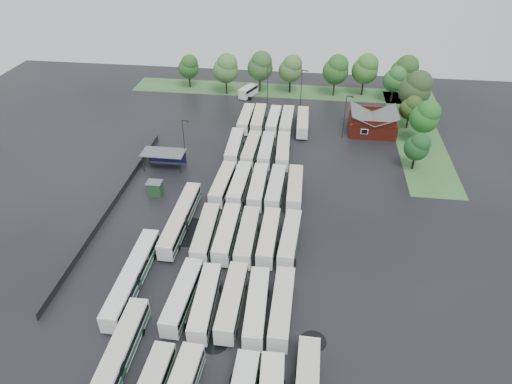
# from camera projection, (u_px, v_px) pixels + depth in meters

# --- Properties ---
(ground) EXTENTS (160.00, 160.00, 0.00)m
(ground) POSITION_uv_depth(u_px,v_px,m) (233.00, 248.00, 69.52)
(ground) COLOR black
(ground) RESTS_ON ground
(brick_building) EXTENTS (10.07, 8.60, 5.39)m
(brick_building) POSITION_uv_depth(u_px,v_px,m) (372.00, 125.00, 101.03)
(brick_building) COLOR maroon
(brick_building) RESTS_ON ground
(wash_shed) EXTENTS (8.20, 4.20, 3.58)m
(wash_shed) POSITION_uv_depth(u_px,v_px,m) (164.00, 154.00, 87.79)
(wash_shed) COLOR #2D2D30
(wash_shed) RESTS_ON ground
(utility_hut) EXTENTS (2.70, 2.20, 2.62)m
(utility_hut) POSITION_uv_depth(u_px,v_px,m) (155.00, 188.00, 80.87)
(utility_hut) COLOR #1B3D20
(utility_hut) RESTS_ON ground
(grass_strip_north) EXTENTS (80.00, 10.00, 0.01)m
(grass_strip_north) POSITION_uv_depth(u_px,v_px,m) (281.00, 91.00, 122.53)
(grass_strip_north) COLOR #36632E
(grass_strip_north) RESTS_ON ground
(grass_strip_east) EXTENTS (10.00, 50.00, 0.01)m
(grass_strip_east) POSITION_uv_depth(u_px,v_px,m) (417.00, 135.00, 101.02)
(grass_strip_east) COLOR #36632E
(grass_strip_east) RESTS_ON ground
(west_fence) EXTENTS (0.10, 50.00, 1.20)m
(west_fence) POSITION_uv_depth(u_px,v_px,m) (113.00, 204.00, 78.14)
(west_fence) COLOR #2D2D30
(west_fence) RESTS_ON ground
(bus_r1c0) EXTENTS (2.93, 11.74, 3.24)m
(bus_r1c0) POSITION_uv_depth(u_px,v_px,m) (183.00, 296.00, 59.09)
(bus_r1c0) COLOR silver
(bus_r1c0) RESTS_ON ground
(bus_r1c1) EXTENTS (2.90, 11.68, 3.23)m
(bus_r1c1) POSITION_uv_depth(u_px,v_px,m) (205.00, 302.00, 58.26)
(bus_r1c1) COLOR silver
(bus_r1c1) RESTS_ON ground
(bus_r1c2) EXTENTS (2.54, 11.75, 3.27)m
(bus_r1c2) POSITION_uv_depth(u_px,v_px,m) (232.00, 301.00, 58.34)
(bus_r1c2) COLOR silver
(bus_r1c2) RESTS_ON ground
(bus_r1c3) EXTENTS (2.90, 11.76, 3.25)m
(bus_r1c3) POSITION_uv_depth(u_px,v_px,m) (257.00, 307.00, 57.57)
(bus_r1c3) COLOR silver
(bus_r1c3) RESTS_ON ground
(bus_r1c4) EXTENTS (2.61, 11.84, 3.29)m
(bus_r1c4) POSITION_uv_depth(u_px,v_px,m) (282.00, 307.00, 57.49)
(bus_r1c4) COLOR silver
(bus_r1c4) RESTS_ON ground
(bus_r2c0) EXTENTS (2.95, 12.05, 3.33)m
(bus_r2c0) POSITION_uv_depth(u_px,v_px,m) (206.00, 233.00, 69.67)
(bus_r2c0) COLOR silver
(bus_r2c0) RESTS_ON ground
(bus_r2c1) EXTENTS (2.66, 12.08, 3.36)m
(bus_r2c1) POSITION_uv_depth(u_px,v_px,m) (227.00, 233.00, 69.60)
(bus_r2c1) COLOR silver
(bus_r2c1) RESTS_ON ground
(bus_r2c2) EXTENTS (2.65, 11.94, 3.32)m
(bus_r2c2) POSITION_uv_depth(u_px,v_px,m) (247.00, 236.00, 69.03)
(bus_r2c2) COLOR silver
(bus_r2c2) RESTS_ON ground
(bus_r2c3) EXTENTS (2.61, 11.66, 3.24)m
(bus_r2c3) POSITION_uv_depth(u_px,v_px,m) (269.00, 237.00, 68.99)
(bus_r2c3) COLOR silver
(bus_r2c3) RESTS_ON ground
(bus_r2c4) EXTENTS (3.00, 11.54, 3.18)m
(bus_r2c4) POSITION_uv_depth(u_px,v_px,m) (290.00, 239.00, 68.71)
(bus_r2c4) COLOR silver
(bus_r2c4) RESTS_ON ground
(bus_r3c0) EXTENTS (2.95, 11.76, 3.25)m
(bus_r3c0) POSITION_uv_depth(u_px,v_px,m) (223.00, 184.00, 81.25)
(bus_r3c0) COLOR silver
(bus_r3c0) RESTS_ON ground
(bus_r3c1) EXTENTS (2.85, 12.04, 3.33)m
(bus_r3c1) POSITION_uv_depth(u_px,v_px,m) (240.00, 185.00, 80.84)
(bus_r3c1) COLOR silver
(bus_r3c1) RESTS_ON ground
(bus_r3c2) EXTENTS (2.63, 11.88, 3.30)m
(bus_r3c2) POSITION_uv_depth(u_px,v_px,m) (258.00, 187.00, 80.38)
(bus_r3c2) COLOR silver
(bus_r3c2) RESTS_ON ground
(bus_r3c3) EXTENTS (2.78, 11.86, 3.29)m
(bus_r3c3) POSITION_uv_depth(u_px,v_px,m) (276.00, 188.00, 80.08)
(bus_r3c3) COLOR silver
(bus_r3c3) RESTS_ON ground
(bus_r3c4) EXTENTS (2.72, 11.83, 3.28)m
(bus_r3c4) POSITION_uv_depth(u_px,v_px,m) (295.00, 188.00, 79.96)
(bus_r3c4) COLOR silver
(bus_r3c4) RESTS_ON ground
(bus_r4c0) EXTENTS (2.94, 12.13, 3.36)m
(bus_r4c0) POSITION_uv_depth(u_px,v_px,m) (235.00, 147.00, 92.51)
(bus_r4c0) COLOR silver
(bus_r4c0) RESTS_ON ground
(bus_r4c1) EXTENTS (2.73, 11.70, 3.24)m
(bus_r4c1) POSITION_uv_depth(u_px,v_px,m) (251.00, 149.00, 91.73)
(bus_r4c1) COLOR silver
(bus_r4c1) RESTS_ON ground
(bus_r4c2) EXTENTS (2.51, 11.57, 3.22)m
(bus_r4c2) POSITION_uv_depth(u_px,v_px,m) (266.00, 150.00, 91.54)
(bus_r4c2) COLOR silver
(bus_r4c2) RESTS_ON ground
(bus_r4c3) EXTENTS (3.02, 11.91, 3.29)m
(bus_r4c3) POSITION_uv_depth(u_px,v_px,m) (283.00, 151.00, 91.22)
(bus_r4c3) COLOR silver
(bus_r4c3) RESTS_ON ground
(bus_r5c0) EXTENTS (2.53, 11.63, 3.23)m
(bus_r5c0) POSITION_uv_depth(u_px,v_px,m) (246.00, 119.00, 103.71)
(bus_r5c0) COLOR silver
(bus_r5c0) RESTS_ON ground
(bus_r5c1) EXTENTS (2.76, 11.90, 3.30)m
(bus_r5c1) POSITION_uv_depth(u_px,v_px,m) (259.00, 119.00, 103.39)
(bus_r5c1) COLOR silver
(bus_r5c1) RESTS_ON ground
(bus_r5c2) EXTENTS (2.61, 11.49, 3.19)m
(bus_r5c2) POSITION_uv_depth(u_px,v_px,m) (274.00, 121.00, 102.98)
(bus_r5c2) COLOR silver
(bus_r5c2) RESTS_ON ground
(bus_r5c3) EXTENTS (2.64, 11.94, 3.32)m
(bus_r5c3) POSITION_uv_depth(u_px,v_px,m) (287.00, 121.00, 102.46)
(bus_r5c3) COLOR silver
(bus_r5c3) RESTS_ON ground
(bus_r5c4) EXTENTS (2.75, 11.65, 3.23)m
(bus_r5c4) POSITION_uv_depth(u_px,v_px,m) (303.00, 122.00, 102.29)
(bus_r5c4) COLOR silver
(bus_r5c4) RESTS_ON ground
(artic_bus_west_a) EXTENTS (2.57, 17.09, 3.17)m
(artic_bus_west_a) POSITION_uv_depth(u_px,v_px,m) (115.00, 364.00, 50.76)
(artic_bus_west_a) COLOR silver
(artic_bus_west_a) RESTS_ON ground
(artic_bus_west_b) EXTENTS (2.64, 17.26, 3.20)m
(artic_bus_west_b) POSITION_uv_depth(u_px,v_px,m) (181.00, 219.00, 72.78)
(artic_bus_west_b) COLOR silver
(artic_bus_west_b) RESTS_ON ground
(artic_bus_west_c) EXTENTS (2.57, 17.25, 3.20)m
(artic_bus_west_c) POSITION_uv_depth(u_px,v_px,m) (133.00, 276.00, 62.04)
(artic_bus_west_c) COLOR silver
(artic_bus_west_c) RESTS_ON ground
(minibus) EXTENTS (4.54, 6.56, 2.69)m
(minibus) POSITION_uv_depth(u_px,v_px,m) (248.00, 91.00, 118.42)
(minibus) COLOR white
(minibus) RESTS_ON ground
(tree_north_0) EXTENTS (5.49, 5.49, 9.10)m
(tree_north_0) POSITION_uv_depth(u_px,v_px,m) (189.00, 66.00, 121.27)
(tree_north_0) COLOR black
(tree_north_0) RESTS_ON ground
(tree_north_1) EXTENTS (6.56, 6.56, 10.86)m
(tree_north_1) POSITION_uv_depth(u_px,v_px,m) (226.00, 68.00, 116.81)
(tree_north_1) COLOR #2E2419
(tree_north_1) RESTS_ON ground
(tree_north_2) EXTENTS (6.63, 6.63, 10.98)m
(tree_north_2) POSITION_uv_depth(u_px,v_px,m) (261.00, 66.00, 118.05)
(tree_north_2) COLOR #392215
(tree_north_2) RESTS_ON ground
(tree_north_3) EXTENTS (6.16, 6.16, 10.20)m
(tree_north_3) POSITION_uv_depth(u_px,v_px,m) (291.00, 68.00, 117.84)
(tree_north_3) COLOR black
(tree_north_3) RESTS_ON ground
(tree_north_4) EXTENTS (6.59, 6.59, 10.91)m
(tree_north_4) POSITION_uv_depth(u_px,v_px,m) (336.00, 69.00, 115.90)
(tree_north_4) COLOR #3C2713
(tree_north_4) RESTS_ON ground
(tree_north_5) EXTENTS (6.70, 6.70, 11.09)m
(tree_north_5) POSITION_uv_depth(u_px,v_px,m) (366.00, 69.00, 116.04)
(tree_north_5) COLOR black
(tree_north_5) RESTS_ON ground
(tree_north_6) EXTENTS (6.89, 6.89, 11.40)m
(tree_north_6) POSITION_uv_depth(u_px,v_px,m) (405.00, 71.00, 114.04)
(tree_north_6) COLOR #312217
(tree_north_6) RESTS_ON ground
(tree_east_0) EXTENTS (4.72, 4.72, 7.82)m
(tree_east_0) POSITION_uv_depth(u_px,v_px,m) (418.00, 146.00, 86.01)
(tree_east_0) COLOR black
(tree_east_0) RESTS_ON ground
(tree_east_1) EXTENTS (5.99, 5.99, 9.92)m
(tree_east_1) POSITION_uv_depth(u_px,v_px,m) (426.00, 116.00, 93.96)
(tree_east_1) COLOR black
(tree_east_1) RESTS_ON ground
(tree_east_2) EXTENTS (4.77, 4.74, 7.85)m
(tree_east_2) POSITION_uv_depth(u_px,v_px,m) (411.00, 107.00, 100.94)
(tree_east_2) COLOR #392412
(tree_east_2) RESTS_ON ground
(tree_east_3) EXTENTS (7.19, 7.19, 11.90)m
(tree_east_3) POSITION_uv_depth(u_px,v_px,m) (416.00, 88.00, 103.38)
(tree_east_3) COLOR #322316
(tree_east_3) RESTS_ON ground
(tree_east_4) EXTENTS (5.63, 5.63, 9.32)m
(tree_east_4) POSITION_uv_depth(u_px,v_px,m) (395.00, 79.00, 113.14)
(tree_east_4) COLOR black
(tree_east_4) RESTS_ON ground
(lamp_post_ne) EXTENTS (1.51, 0.29, 9.80)m
(lamp_post_ne) POSITION_uv_depth(u_px,v_px,m) (345.00, 114.00, 96.54)
(lamp_post_ne) COLOR #2D2D30
(lamp_post_ne) RESTS_ON ground
(lamp_post_nw) EXTENTS (1.49, 0.29, 9.69)m
(lamp_post_nw) POSITION_uv_depth(u_px,v_px,m) (185.00, 139.00, 87.07)
(lamp_post_nw) COLOR #2D2D30
(lamp_post_nw) RESTS_ON ground
(lamp_post_back_w) EXTENTS (1.44, 0.28, 9.34)m
(lamp_post_back_w) POSITION_uv_depth(u_px,v_px,m) (268.00, 83.00, 112.52)
(lamp_post_back_w) COLOR #2D2D30
(lamp_post_back_w) RESTS_ON ground
(lamp_post_back_e) EXTENTS (1.52, 0.30, 9.88)m
(lamp_post_back_e) POSITION_uv_depth(u_px,v_px,m) (302.00, 87.00, 109.34)
(lamp_post_back_e) COLOR #2D2D30
(lamp_post_back_e) RESTS_ON ground
(puddle_0) EXTENTS (3.72, 3.72, 0.01)m
(puddle_0) POSITION_uv_depth(u_px,v_px,m) (214.00, 342.00, 55.31)
(puddle_0) COLOR black
(puddle_0) RESTS_ON ground
(puddle_1) EXTENTS (3.92, 3.92, 0.01)m
(puddle_1) POSITION_uv_depth(u_px,v_px,m) (246.00, 382.00, 50.88)
(puddle_1) COLOR black
(puddle_1) RESTS_ON ground
(puddle_2) EXTENTS (7.44, 7.44, 0.01)m
(puddle_2) POSITION_uv_depth(u_px,v_px,m) (190.00, 232.00, 72.77)
(puddle_2) COLOR black
(puddle_2) RESTS_ON ground
(puddle_3) EXTENTS (4.16, 4.16, 0.01)m
(puddle_3) POSITION_uv_depth(u_px,v_px,m) (275.00, 251.00, 69.04)
(puddle_3) COLOR black
(puddle_3) RESTS_ON ground
(puddle_4) EXTENTS (3.32, 3.32, 0.01)m
(puddle_4) POSITION_uv_depth(u_px,v_px,m) (313.00, 341.00, 55.35)
(puddle_4) COLOR black
(puddle_4) RESTS_ON ground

